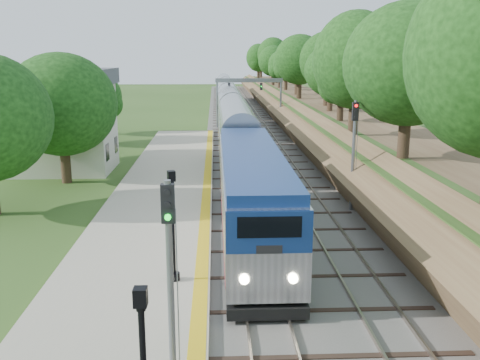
{
  "coord_description": "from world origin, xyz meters",
  "views": [
    {
      "loc": [
        -1.71,
        -12.35,
        9.02
      ],
      "look_at": [
        -0.5,
        14.16,
        2.8
      ],
      "focal_mm": 40.0,
      "sensor_mm": 36.0,
      "label": 1
    }
  ],
  "objects_px": {
    "signal_gantry": "(249,89)",
    "signal_platform": "(170,265)",
    "lamppost_far": "(173,232)",
    "signal_farside": "(354,144)",
    "station_building": "(59,120)",
    "train": "(230,114)"
  },
  "relations": [
    {
      "from": "signal_gantry",
      "to": "signal_platform",
      "type": "xyz_separation_m",
      "value": [
        -5.37,
        -54.68,
        -0.94
      ]
    },
    {
      "from": "signal_gantry",
      "to": "lamppost_far",
      "type": "xyz_separation_m",
      "value": [
        -5.87,
        -47.65,
        -2.47
      ]
    },
    {
      "from": "lamppost_far",
      "to": "signal_platform",
      "type": "bearing_deg",
      "value": -85.93
    },
    {
      "from": "lamppost_far",
      "to": "signal_farside",
      "type": "height_order",
      "value": "signal_farside"
    },
    {
      "from": "signal_gantry",
      "to": "signal_farside",
      "type": "relative_size",
      "value": 1.31
    },
    {
      "from": "station_building",
      "to": "signal_platform",
      "type": "distance_m",
      "value": 31.7
    },
    {
      "from": "signal_farside",
      "to": "signal_gantry",
      "type": "bearing_deg",
      "value": 95.7
    },
    {
      "from": "station_building",
      "to": "signal_farside",
      "type": "height_order",
      "value": "station_building"
    },
    {
      "from": "train",
      "to": "signal_platform",
      "type": "distance_m",
      "value": 51.16
    },
    {
      "from": "train",
      "to": "signal_platform",
      "type": "relative_size",
      "value": 16.96
    },
    {
      "from": "signal_gantry",
      "to": "train",
      "type": "relative_size",
      "value": 0.09
    },
    {
      "from": "signal_platform",
      "to": "signal_farside",
      "type": "xyz_separation_m",
      "value": [
        9.1,
        17.31,
        0.16
      ]
    },
    {
      "from": "signal_gantry",
      "to": "train",
      "type": "xyz_separation_m",
      "value": [
        -2.47,
        -3.63,
        -2.62
      ]
    },
    {
      "from": "lamppost_far",
      "to": "signal_gantry",
      "type": "bearing_deg",
      "value": 82.97
    },
    {
      "from": "station_building",
      "to": "lamppost_far",
      "type": "bearing_deg",
      "value": -64.93
    },
    {
      "from": "train",
      "to": "signal_farside",
      "type": "distance_m",
      "value": 34.36
    },
    {
      "from": "train",
      "to": "signal_platform",
      "type": "bearing_deg",
      "value": -93.25
    },
    {
      "from": "train",
      "to": "lamppost_far",
      "type": "distance_m",
      "value": 44.15
    },
    {
      "from": "signal_platform",
      "to": "signal_farside",
      "type": "bearing_deg",
      "value": 62.27
    },
    {
      "from": "signal_farside",
      "to": "lamppost_far",
      "type": "bearing_deg",
      "value": -133.06
    },
    {
      "from": "station_building",
      "to": "lamppost_far",
      "type": "relative_size",
      "value": 1.95
    },
    {
      "from": "signal_platform",
      "to": "signal_farside",
      "type": "relative_size",
      "value": 0.89
    }
  ]
}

